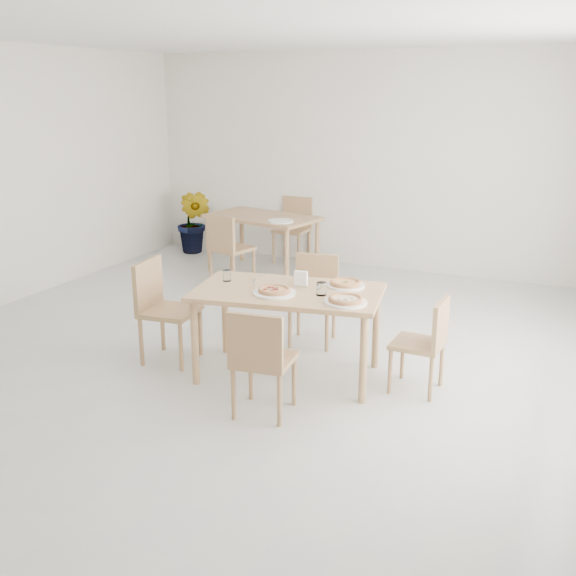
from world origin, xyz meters
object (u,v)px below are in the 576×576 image
at_px(plate_pepperoni, 274,293).
at_px(pizza_mushroom, 346,299).
at_px(chair_south, 260,356).
at_px(pizza_pepperoni, 274,290).
at_px(napkin_holder, 301,279).
at_px(second_table, 262,223).
at_px(chair_north, 314,292).
at_px(plate_mushroom, 346,302).
at_px(plate_margherita, 345,285).
at_px(tumbler_b, 227,276).
at_px(tumbler_a, 321,289).
at_px(chair_back_n, 294,224).
at_px(chair_west, 161,303).
at_px(main_table, 288,300).
at_px(potted_plant, 194,222).
at_px(pizza_margherita, 345,283).
at_px(chair_back_s, 227,245).
at_px(plate_empty, 281,221).
at_px(chair_east, 427,339).

relative_size(plate_pepperoni, pizza_mushroom, 0.98).
distance_m(chair_south, pizza_pepperoni, 0.71).
relative_size(pizza_pepperoni, napkin_holder, 2.65).
bearing_deg(second_table, chair_north, -40.67).
relative_size(plate_mushroom, second_table, 0.21).
xyz_separation_m(plate_margherita, tumbler_b, (-0.97, -0.26, 0.04)).
distance_m(pizza_mushroom, tumbler_a, 0.27).
height_order(plate_mushroom, plate_pepperoni, same).
relative_size(chair_south, chair_back_n, 0.95).
bearing_deg(pizza_pepperoni, chair_north, 93.60).
distance_m(plate_pepperoni, tumbler_a, 0.38).
relative_size(plate_pepperoni, napkin_holder, 2.65).
height_order(chair_west, tumbler_b, chair_west).
xyz_separation_m(plate_mushroom, chair_back_n, (-2.11, 3.77, -0.25)).
height_order(chair_north, chair_west, chair_west).
distance_m(main_table, potted_plant, 4.59).
bearing_deg(plate_pepperoni, pizza_margherita, 44.13).
relative_size(tumbler_a, chair_back_s, 0.12).
xyz_separation_m(napkin_holder, chair_back_n, (-1.62, 3.50, -0.30)).
xyz_separation_m(main_table, plate_margherita, (0.39, 0.28, 0.09)).
bearing_deg(chair_west, pizza_margherita, -80.89).
height_order(pizza_margherita, second_table, pizza_margherita).
bearing_deg(tumbler_a, chair_north, 115.49).
relative_size(plate_margherita, tumbler_a, 2.99).
height_order(chair_south, chair_west, chair_west).
bearing_deg(chair_back_s, plate_pepperoni, 140.34).
relative_size(plate_pepperoni, plate_empty, 1.10).
height_order(chair_east, napkin_holder, napkin_holder).
height_order(chair_north, plate_pepperoni, chair_north).
height_order(chair_east, chair_back_n, chair_back_n).
relative_size(plate_margherita, chair_back_s, 0.36).
xyz_separation_m(main_table, plate_empty, (-1.28, 2.60, 0.09)).
height_order(plate_margherita, pizza_pepperoni, pizza_pepperoni).
height_order(chair_north, plate_mushroom, chair_north).
bearing_deg(main_table, pizza_mushroom, -23.93).
bearing_deg(napkin_holder, pizza_margherita, 15.32).
xyz_separation_m(chair_east, potted_plant, (-4.18, 3.26, 0.02)).
distance_m(chair_south, chair_back_s, 3.48).
relative_size(second_table, potted_plant, 1.67).
bearing_deg(chair_back_n, plate_margherita, -59.28).
bearing_deg(tumbler_a, main_table, 175.74).
height_order(plate_margherita, chair_back_s, chair_back_s).
relative_size(chair_west, chair_east, 1.17).
xyz_separation_m(plate_mushroom, plate_empty, (-1.83, 2.73, 0.00)).
xyz_separation_m(tumbler_a, napkin_holder, (-0.24, 0.15, 0.01)).
relative_size(chair_west, pizza_margherita, 2.89).
bearing_deg(plate_mushroom, chair_back_n, 119.20).
bearing_deg(plate_mushroom, tumbler_b, 171.68).
bearing_deg(plate_margherita, napkin_holder, -155.46).
relative_size(main_table, chair_east, 2.12).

